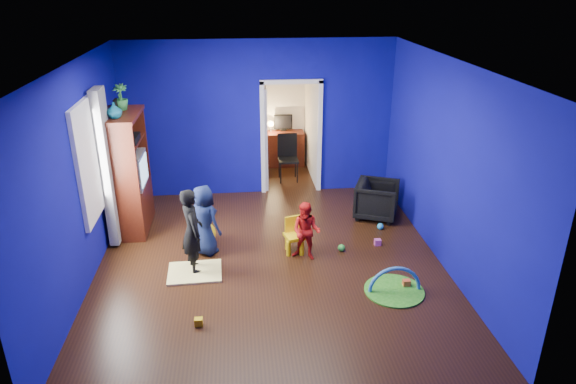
{
  "coord_description": "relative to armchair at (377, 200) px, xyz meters",
  "views": [
    {
      "loc": [
        -0.41,
        -6.53,
        3.91
      ],
      "look_at": [
        0.3,
        0.4,
        0.96
      ],
      "focal_mm": 32.0,
      "sensor_mm": 36.0,
      "label": 1
    }
  ],
  "objects": [
    {
      "name": "wall_right",
      "position": [
        0.55,
        -1.4,
        1.13
      ],
      "size": [
        0.02,
        5.5,
        2.9
      ],
      "primitive_type": "cube",
      "color": "#0B0B7C",
      "rests_on": "floor"
    },
    {
      "name": "toy_0",
      "position": [
        -0.16,
        -2.19,
        -0.27
      ],
      "size": [
        0.1,
        0.08,
        0.1
      ],
      "primitive_type": "cube",
      "color": "#E54E26",
      "rests_on": "floor"
    },
    {
      "name": "wall_front",
      "position": [
        -1.95,
        -4.15,
        1.13
      ],
      "size": [
        5.0,
        0.02,
        2.9
      ],
      "primitive_type": "cube",
      "color": "#0B0B7C",
      "rests_on": "floor"
    },
    {
      "name": "folding_chair",
      "position": [
        -1.35,
        1.9,
        0.14
      ],
      "size": [
        0.4,
        0.4,
        0.92
      ],
      "primitive_type": "cube",
      "color": "black",
      "rests_on": "floor"
    },
    {
      "name": "armchair",
      "position": [
        0.0,
        0.0,
        0.0
      ],
      "size": [
        0.92,
        0.91,
        0.65
      ],
      "primitive_type": "imported",
      "rotation": [
        0.0,
        0.0,
        1.18
      ],
      "color": "black",
      "rests_on": "floor"
    },
    {
      "name": "wall_left",
      "position": [
        -4.45,
        -1.4,
        1.13
      ],
      "size": [
        0.02,
        5.5,
        2.9
      ],
      "primitive_type": "cube",
      "color": "#0B0B7C",
      "rests_on": "floor"
    },
    {
      "name": "vase",
      "position": [
        -4.16,
        -0.29,
        1.75
      ],
      "size": [
        0.27,
        0.27,
        0.23
      ],
      "primitive_type": "imported",
      "rotation": [
        0.0,
        0.0,
        -0.21
      ],
      "color": "#0B4F5C",
      "rests_on": "tv_armoire"
    },
    {
      "name": "toy_3",
      "position": [
        -0.84,
        -1.13,
        -0.27
      ],
      "size": [
        0.11,
        0.11,
        0.11
      ],
      "primitive_type": "sphere",
      "color": "green",
      "rests_on": "floor"
    },
    {
      "name": "toy_arch",
      "position": [
        -0.35,
        -2.29,
        -0.3
      ],
      "size": [
        0.72,
        0.05,
        0.72
      ],
      "primitive_type": "torus",
      "rotation": [
        1.57,
        0.0,
        0.0
      ],
      "color": "#3F8CD8",
      "rests_on": "floor"
    },
    {
      "name": "tv_armoire",
      "position": [
        -4.16,
        0.01,
        0.66
      ],
      "size": [
        0.58,
        1.14,
        1.96
      ],
      "primitive_type": "cube",
      "color": "#3F160A",
      "rests_on": "floor"
    },
    {
      "name": "book_shelf",
      "position": [
        -1.35,
        2.97,
        1.7
      ],
      "size": [
        0.88,
        0.24,
        0.04
      ],
      "primitive_type": "cube",
      "color": "white",
      "rests_on": "study_desk"
    },
    {
      "name": "ceiling",
      "position": [
        -1.95,
        -1.4,
        2.58
      ],
      "size": [
        5.0,
        5.5,
        0.01
      ],
      "primitive_type": "cube",
      "color": "white",
      "rests_on": "wall_back"
    },
    {
      "name": "floor",
      "position": [
        -1.95,
        -1.4,
        -0.32
      ],
      "size": [
        5.0,
        5.5,
        0.01
      ],
      "primitive_type": "cube",
      "color": "black",
      "rests_on": "ground"
    },
    {
      "name": "toy_2",
      "position": [
        -2.92,
        -2.76,
        -0.27
      ],
      "size": [
        0.1,
        0.08,
        0.1
      ],
      "primitive_type": "cube",
      "color": "#DEAD0B",
      "rests_on": "floor"
    },
    {
      "name": "wall_back",
      "position": [
        -1.95,
        1.35,
        1.13
      ],
      "size": [
        5.0,
        0.02,
        2.9
      ],
      "primitive_type": "cube",
      "color": "#0B0B7C",
      "rests_on": "floor"
    },
    {
      "name": "window_left",
      "position": [
        -4.44,
        -1.05,
        1.23
      ],
      "size": [
        0.03,
        0.95,
        1.55
      ],
      "primitive_type": "cube",
      "color": "white",
      "rests_on": "wall_left"
    },
    {
      "name": "potted_plant",
      "position": [
        -4.16,
        0.23,
        1.84
      ],
      "size": [
        0.23,
        0.23,
        0.41
      ],
      "primitive_type": "imported",
      "rotation": [
        0.0,
        0.0,
        0.01
      ],
      "color": "#30863A",
      "rests_on": "tv_armoire"
    },
    {
      "name": "yellow_blanket",
      "position": [
        -3.05,
        -1.56,
        -0.31
      ],
      "size": [
        0.77,
        0.62,
        0.03
      ],
      "primitive_type": "cube",
      "rotation": [
        0.0,
        0.0,
        0.03
      ],
      "color": "#F2E07A",
      "rests_on": "floor"
    },
    {
      "name": "toy_1",
      "position": [
        -0.05,
        -0.48,
        -0.27
      ],
      "size": [
        0.11,
        0.11,
        0.11
      ],
      "primitive_type": "sphere",
      "color": "#259BD1",
      "rests_on": "floor"
    },
    {
      "name": "crt_tv",
      "position": [
        -4.12,
        0.01,
        0.7
      ],
      "size": [
        0.46,
        0.7,
        0.54
      ],
      "primitive_type": "cube",
      "color": "silver",
      "rests_on": "tv_armoire"
    },
    {
      "name": "kid_chair",
      "position": [
        -1.57,
        -1.09,
        -0.07
      ],
      "size": [
        0.34,
        0.34,
        0.5
      ],
      "primitive_type": "cube",
      "rotation": [
        0.0,
        0.0,
        0.26
      ],
      "color": "yellow",
      "rests_on": "floor"
    },
    {
      "name": "hopper_ball",
      "position": [
        -2.96,
        -0.72,
        -0.13
      ],
      "size": [
        0.39,
        0.39,
        0.39
      ],
      "primitive_type": "sphere",
      "color": "yellow",
      "rests_on": "floor"
    },
    {
      "name": "doorway",
      "position": [
        -1.35,
        1.35,
        0.73
      ],
      "size": [
        1.16,
        0.1,
        2.1
      ],
      "primitive_type": "cube",
      "color": "white",
      "rests_on": "floor"
    },
    {
      "name": "child_black",
      "position": [
        -3.05,
        -1.46,
        0.3
      ],
      "size": [
        0.42,
        0.52,
        1.25
      ],
      "primitive_type": "imported",
      "rotation": [
        0.0,
        0.0,
        1.87
      ],
      "color": "black",
      "rests_on": "floor"
    },
    {
      "name": "desk_monitor",
      "position": [
        -1.35,
        2.98,
        0.63
      ],
      "size": [
        0.4,
        0.05,
        0.32
      ],
      "primitive_type": "cube",
      "color": "black",
      "rests_on": "study_desk"
    },
    {
      "name": "play_mat",
      "position": [
        -0.35,
        -2.29,
        -0.31
      ],
      "size": [
        0.8,
        0.8,
        0.02
      ],
      "primitive_type": "cylinder",
      "color": "#379521",
      "rests_on": "floor"
    },
    {
      "name": "child_navy",
      "position": [
        -2.91,
        -0.97,
        0.22
      ],
      "size": [
        0.63,
        0.61,
        1.09
      ],
      "primitive_type": "imported",
      "rotation": [
        0.0,
        0.0,
        2.41
      ],
      "color": "#0F1837",
      "rests_on": "floor"
    },
    {
      "name": "toddler_red",
      "position": [
        -1.42,
        -1.29,
        0.12
      ],
      "size": [
        0.53,
        0.48,
        0.89
      ],
      "primitive_type": "imported",
      "rotation": [
        0.0,
        0.0,
        -0.41
      ],
      "color": "red",
      "rests_on": "floor"
    },
    {
      "name": "curtain",
      "position": [
        -4.32,
        -0.5,
        0.93
      ],
      "size": [
        0.14,
        0.42,
        2.4
      ],
      "primitive_type": "cube",
      "color": "slate",
      "rests_on": "floor"
    },
    {
      "name": "toy_4",
      "position": [
        -0.24,
        -1.01,
        -0.27
      ],
      "size": [
        0.1,
        0.08,
        0.1
      ],
      "primitive_type": "cube",
      "color": "#CE4D99",
      "rests_on": "floor"
    },
    {
      "name": "study_desk",
      "position": [
        -1.35,
        2.86,
        0.05
      ],
      "size": [
        0.88,
        0.44,
        0.75
      ],
      "primitive_type": "cube",
      "color": "#3D140A",
      "rests_on": "floor"
    },
    {
      "name": "alcove",
      "position": [
        -1.35,
        2.22,
        0.93
      ],
      "size": [
        1.0,
        1.75,
        2.5
      ],
      "primitive_type": null,
      "color": "silver",
      "rests_on": "floor"
    },
    {
      "name": "desk_lamp",
      "position": [
        -1.63,
        2.92,
        0.61
      ],
      "size": [
        0.14,
        0.14,
        0.14
      ],
      "primitive_type": "sphere",
      "color": "#FFD88C",
      "rests_on": "study_desk"
    }
  ]
}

